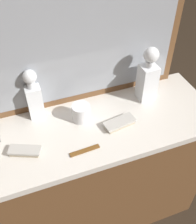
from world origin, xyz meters
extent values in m
plane|color=#2D2319|center=(0.00, 0.00, 0.00)|extent=(6.00, 6.00, 0.00)
cube|color=brown|center=(0.00, 0.00, 0.39)|extent=(1.14, 0.44, 0.78)
cube|color=silver|center=(0.00, 0.00, 0.80)|extent=(1.18, 0.46, 0.03)
cube|color=brown|center=(0.00, 0.21, 1.19)|extent=(1.00, 0.03, 0.76)
cube|color=gray|center=(0.00, 0.20, 1.19)|extent=(0.92, 0.01, 0.68)
cube|color=white|center=(0.30, 0.10, 0.91)|extent=(0.08, 0.08, 0.19)
cube|color=#8C4C14|center=(0.30, 0.10, 0.89)|extent=(0.07, 0.07, 0.15)
cylinder|color=white|center=(0.30, 0.10, 1.02)|extent=(0.05, 0.05, 0.03)
sphere|color=white|center=(0.30, 0.10, 1.07)|extent=(0.07, 0.07, 0.07)
cube|color=white|center=(-0.25, 0.17, 0.90)|extent=(0.07, 0.07, 0.17)
cube|color=#8C4C14|center=(-0.25, 0.17, 0.86)|extent=(0.06, 0.06, 0.09)
cylinder|color=white|center=(-0.25, 0.17, 1.00)|extent=(0.04, 0.04, 0.03)
sphere|color=white|center=(-0.25, 0.17, 1.04)|extent=(0.06, 0.06, 0.06)
cylinder|color=white|center=(-0.06, 0.06, 0.86)|extent=(0.09, 0.09, 0.08)
cylinder|color=silver|center=(-0.06, 0.06, 0.82)|extent=(0.08, 0.08, 0.01)
cube|color=#B7A88C|center=(0.09, -0.04, 0.82)|extent=(0.14, 0.08, 0.01)
cube|color=#B7B5AD|center=(0.09, -0.04, 0.83)|extent=(0.16, 0.09, 0.01)
cube|color=#B7A88C|center=(-0.35, -0.05, 0.82)|extent=(0.13, 0.09, 0.01)
cube|color=#B7B5AD|center=(-0.35, -0.05, 0.83)|extent=(0.15, 0.10, 0.01)
cube|color=brown|center=(-0.11, -0.13, 0.82)|extent=(0.13, 0.03, 0.01)
camera|label=1|loc=(-0.31, -0.84, 1.74)|focal=43.71mm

